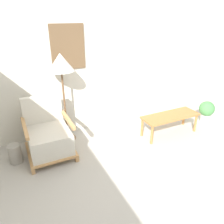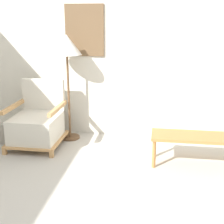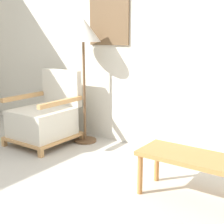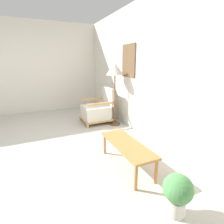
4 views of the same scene
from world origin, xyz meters
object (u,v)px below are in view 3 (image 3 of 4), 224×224
coffee_table (207,164)px  vase (20,125)px  armchair (45,118)px  floor_lamp (83,36)px

coffee_table → vase: size_ratio=3.66×
vase → armchair: bearing=-1.8°
armchair → coffee_table: (2.11, -0.31, 0.02)m
coffee_table → vase: bearing=172.8°
armchair → floor_lamp: bearing=41.0°
armchair → vase: (-0.51, 0.02, -0.17)m
armchair → floor_lamp: floor_lamp is taller
armchair → vase: armchair is taller
armchair → floor_lamp: 1.10m
armchair → floor_lamp: (0.37, 0.32, 0.99)m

